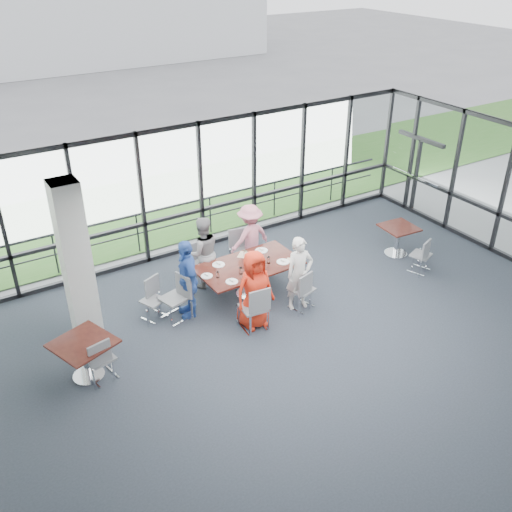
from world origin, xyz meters
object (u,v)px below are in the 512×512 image
chair_main_nr (302,289)px  chair_main_fr (244,250)px  diner_far_left (203,253)px  chair_spare_r (421,255)px  chair_main_nl (253,308)px  structural_column (76,261)px  main_table (249,269)px  diner_end (187,278)px  side_table_left (84,347)px  diner_near_right (299,274)px  chair_spare_la (100,358)px  chair_main_fl (200,264)px  diner_near_left (254,289)px  diner_far_right (250,237)px  chair_main_end (174,299)px  chair_spare_lb (153,301)px  side_table_right (399,231)px

chair_main_nr → chair_main_fr: 2.07m
diner_far_left → chair_spare_r: 5.04m
chair_main_nl → structural_column: bearing=156.6°
main_table → chair_main_nr: (0.67, -1.02, -0.20)m
chair_main_fr → diner_end: bearing=40.8°
side_table_left → chair_main_nl: (3.25, -0.31, -0.16)m
diner_near_right → chair_main_fr: diner_near_right is taller
chair_main_fr → chair_spare_la: size_ratio=1.05×
chair_main_nr → chair_main_fl: size_ratio=1.04×
chair_main_fl → chair_main_fr: chair_main_fr is taller
diner_near_right → chair_main_nl: 1.26m
diner_near_left → diner_far_right: bearing=60.8°
chair_main_nl → chair_spare_la: size_ratio=1.09×
diner_near_right → chair_spare_la: bearing=-171.5°
main_table → chair_main_nr: 1.24m
diner_far_right → chair_main_end: 2.60m
chair_spare_la → diner_end: bearing=12.9°
main_table → diner_end: size_ratio=1.31×
diner_far_right → chair_main_nl: bearing=53.9°
diner_far_left → chair_main_end: 1.42m
side_table_left → diner_near_right: bearing=-2.2°
chair_main_nl → chair_spare_lb: bearing=144.9°
side_table_right → chair_spare_lb: (-6.13, 0.62, -0.20)m
diner_end → chair_main_fr: size_ratio=1.84×
side_table_left → chair_main_nl: size_ratio=1.25×
diner_far_right → diner_end: size_ratio=0.93×
diner_far_right → chair_main_fr: size_ratio=1.72×
chair_main_end → chair_spare_r: 5.80m
structural_column → chair_main_fr: (3.90, 0.51, -1.14)m
side_table_right → diner_near_left: diner_near_left is taller
diner_end → chair_spare_r: (5.33, -1.26, -0.43)m
side_table_right → chair_main_fl: chair_main_fl is taller
structural_column → main_table: structural_column is taller
side_table_left → diner_end: bearing=18.6°
main_table → diner_far_left: (-0.66, 0.85, 0.19)m
main_table → diner_end: diner_end is taller
chair_main_fl → chair_main_fr: 1.12m
chair_spare_r → main_table: bearing=141.3°
side_table_right → chair_spare_lb: chair_spare_lb is taller
chair_main_fr → diner_far_right: bearing=174.5°
diner_near_right → chair_spare_la: 4.26m
main_table → chair_main_nl: chair_main_nl is taller
diner_near_left → structural_column: bearing=152.3°
chair_main_nl → chair_spare_la: chair_main_nl is taller
structural_column → diner_near_right: bearing=-20.1°
main_table → side_table_left: 3.89m
structural_column → diner_near_right: size_ratio=1.98×
diner_near_right → diner_far_right: 1.95m
diner_near_right → diner_far_right: bearing=98.6°
chair_main_nr → chair_spare_r: (3.23, -0.22, -0.02)m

